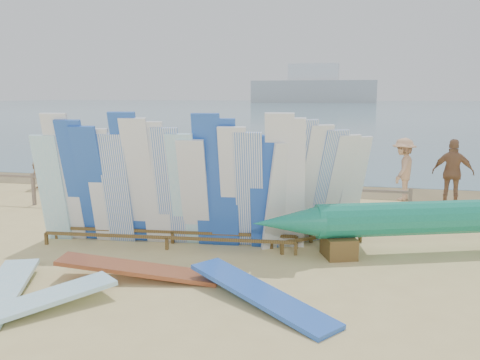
% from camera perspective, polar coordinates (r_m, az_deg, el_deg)
% --- Properties ---
extents(ground, '(160.00, 160.00, 0.00)m').
position_cam_1_polar(ground, '(10.81, -13.71, -7.10)').
color(ground, '#D9C37D').
rests_on(ground, ground).
extents(ocean, '(320.00, 240.00, 0.02)m').
position_cam_1_polar(ocean, '(137.33, 11.27, 8.13)').
color(ocean, slate).
rests_on(ocean, ground).
extents(wet_sand_strip, '(40.00, 2.60, 0.01)m').
position_cam_1_polar(wet_sand_strip, '(17.36, -2.99, -0.55)').
color(wet_sand_strip, olive).
rests_on(wet_sand_strip, ground).
extents(distant_ship, '(45.00, 8.00, 14.00)m').
position_cam_1_polar(distant_ship, '(189.97, 8.22, 10.17)').
color(distant_ship, '#999EA3').
rests_on(distant_ship, ocean).
extents(fence, '(12.08, 0.08, 0.90)m').
position_cam_1_polar(fence, '(13.33, -8.02, -0.98)').
color(fence, '#7C6A5E').
rests_on(fence, ground).
extents(main_surfboard_rack, '(5.50, 1.22, 2.73)m').
position_cam_1_polar(main_surfboard_rack, '(10.22, -7.98, -0.76)').
color(main_surfboard_rack, brown).
rests_on(main_surfboard_rack, ground).
extents(side_surfboard_rack, '(2.11, 1.87, 2.60)m').
position_cam_1_polar(side_surfboard_rack, '(10.32, 8.70, -1.09)').
color(side_surfboard_rack, brown).
rests_on(side_surfboard_rack, ground).
extents(outrigger_canoe, '(7.04, 3.15, 1.04)m').
position_cam_1_polar(outrigger_canoe, '(10.57, 21.42, -4.16)').
color(outrigger_canoe, brown).
rests_on(outrigger_canoe, ground).
extents(vendor_table, '(0.99, 0.73, 1.26)m').
position_cam_1_polar(vendor_table, '(10.67, 3.39, -4.72)').
color(vendor_table, brown).
rests_on(vendor_table, ground).
extents(flat_board_b, '(2.10, 2.47, 0.29)m').
position_cam_1_polar(flat_board_b, '(7.93, -23.45, -13.90)').
color(flat_board_b, '#95D7EF').
rests_on(flat_board_b, ground).
extents(flat_board_a, '(1.55, 2.71, 0.22)m').
position_cam_1_polar(flat_board_a, '(8.55, -25.31, -12.30)').
color(flat_board_a, '#95D7EF').
rests_on(flat_board_a, ground).
extents(flat_board_c, '(2.74, 0.94, 0.36)m').
position_cam_1_polar(flat_board_c, '(8.82, -11.26, -10.86)').
color(flat_board_c, '#994C29').
rests_on(flat_board_c, ground).
extents(flat_board_d, '(2.52, 2.02, 0.32)m').
position_cam_1_polar(flat_board_d, '(7.71, 2.28, -13.74)').
color(flat_board_d, blue).
rests_on(flat_board_d, ground).
extents(beach_chair_left, '(0.65, 0.66, 0.84)m').
position_cam_1_polar(beach_chair_left, '(14.19, -3.45, -1.84)').
color(beach_chair_left, red).
rests_on(beach_chair_left, ground).
extents(beach_chair_right, '(0.68, 0.69, 0.86)m').
position_cam_1_polar(beach_chair_right, '(13.94, -2.82, -2.01)').
color(beach_chair_right, red).
rests_on(beach_chair_right, ground).
extents(stroller, '(0.68, 0.84, 1.01)m').
position_cam_1_polar(stroller, '(13.16, 3.90, -2.04)').
color(stroller, red).
rests_on(stroller, ground).
extents(beachgoer_1, '(0.61, 0.40, 1.54)m').
position_cam_1_polar(beachgoer_1, '(17.84, -21.59, 1.56)').
color(beachgoer_1, '#8C6042').
rests_on(beachgoer_1, ground).
extents(beachgoer_10, '(1.16, 0.70, 1.85)m').
position_cam_1_polar(beachgoer_10, '(15.17, 22.79, 0.78)').
color(beachgoer_10, '#8C6042').
rests_on(beachgoer_10, ground).
extents(beachgoer_6, '(0.89, 0.89, 1.74)m').
position_cam_1_polar(beachgoer_6, '(14.27, 2.41, 0.79)').
color(beachgoer_6, tan).
rests_on(beachgoer_6, ground).
extents(beachgoer_7, '(0.36, 0.59, 1.55)m').
position_cam_1_polar(beachgoer_7, '(16.11, 1.53, 1.47)').
color(beachgoer_7, '#8C6042').
rests_on(beachgoer_7, ground).
extents(beachgoer_9, '(0.80, 1.26, 1.82)m').
position_cam_1_polar(beachgoer_9, '(15.48, 17.86, 1.16)').
color(beachgoer_9, tan).
rests_on(beachgoer_9, ground).
extents(beachgoer_2, '(0.92, 0.61, 1.75)m').
position_cam_1_polar(beachgoer_2, '(16.89, -19.59, 1.62)').
color(beachgoer_2, beige).
rests_on(beachgoer_2, ground).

